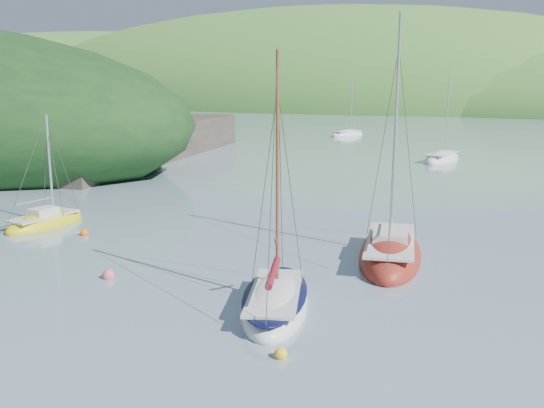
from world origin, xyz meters
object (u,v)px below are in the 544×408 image
at_px(distant_sloop_c, 347,135).
at_px(daysailer_white, 275,303).
at_px(distant_sloop_a, 442,160).
at_px(sailboat_yellow, 45,223).
at_px(sloop_red, 390,254).

bearing_deg(distant_sloop_c, daysailer_white, -50.89).
height_order(distant_sloop_a, distant_sloop_c, distant_sloop_a).
bearing_deg(distant_sloop_c, sailboat_yellow, -65.27).
relative_size(distant_sloop_a, distant_sloop_c, 1.15).
bearing_deg(sloop_red, sailboat_yellow, 173.47).
height_order(daysailer_white, sailboat_yellow, daysailer_white).
distance_m(sloop_red, distant_sloop_a, 34.15).
distance_m(distant_sloop_a, distant_sloop_c, 26.83).
bearing_deg(distant_sloop_a, distant_sloop_c, 137.30).
relative_size(daysailer_white, sailboat_yellow, 1.45).
relative_size(daysailer_white, distant_sloop_a, 0.98).
relative_size(daysailer_white, distant_sloop_c, 1.13).
distance_m(sailboat_yellow, distant_sloop_c, 57.05).
bearing_deg(sailboat_yellow, sloop_red, 10.05).
bearing_deg(sailboat_yellow, distant_sloop_c, 95.80).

